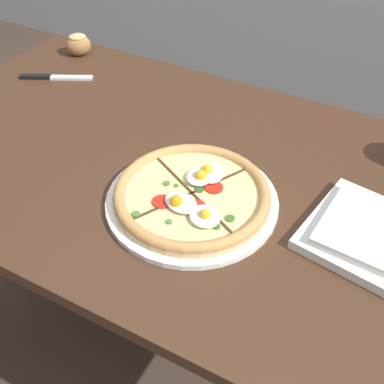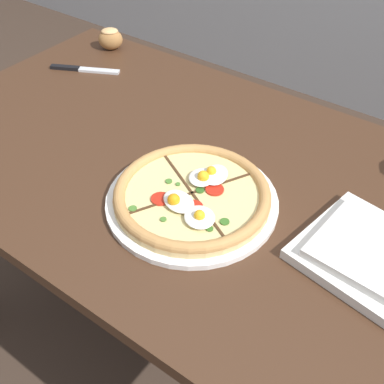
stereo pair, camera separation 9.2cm
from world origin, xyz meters
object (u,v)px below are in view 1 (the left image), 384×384
at_px(dining_table, 181,201).
at_px(pizza, 192,196).
at_px(napkin_folded, 381,239).
at_px(bread_piece_near, 78,44).
at_px(knife_main, 55,77).

relative_size(dining_table, pizza, 3.98).
relative_size(pizza, napkin_folded, 1.19).
xyz_separation_m(pizza, bread_piece_near, (-0.59, 0.41, 0.01)).
height_order(dining_table, knife_main, knife_main).
height_order(napkin_folded, knife_main, napkin_folded).
distance_m(dining_table, napkin_folded, 0.45).
xyz_separation_m(dining_table, bread_piece_near, (-0.51, 0.31, 0.14)).
distance_m(napkin_folded, knife_main, 0.93).
xyz_separation_m(dining_table, pizza, (0.08, -0.09, 0.13)).
bearing_deg(knife_main, napkin_folded, -39.03).
bearing_deg(bread_piece_near, pizza, -34.34).
bearing_deg(napkin_folded, bread_piece_near, 159.99).
height_order(dining_table, pizza, pizza).
relative_size(napkin_folded, bread_piece_near, 3.17).
bearing_deg(knife_main, bread_piece_near, 75.02).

